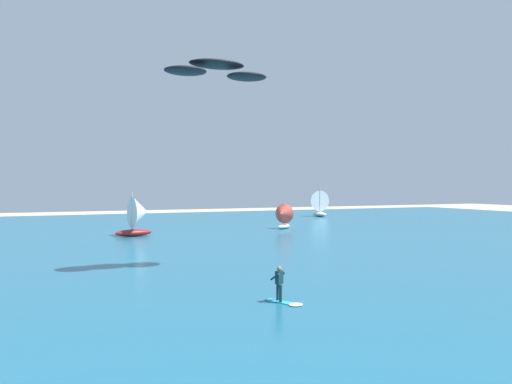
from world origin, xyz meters
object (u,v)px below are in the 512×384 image
Objects in this scene: sailboat_mid_left at (139,216)px; kitesurfer at (282,290)px; sailboat_near_shore at (318,203)px; sailboat_anchored_offshore at (283,216)px; kite at (217,70)px.

kitesurfer is at bearing -89.29° from sailboat_mid_left.
sailboat_anchored_offshore is at bearing -130.28° from sailboat_near_shore.
kitesurfer is 33.22m from sailboat_mid_left.
kite is 57.99m from sailboat_near_shore.
kitesurfer is at bearing -122.25° from sailboat_near_shore.
kitesurfer is 0.58× the size of sailboat_anchored_offshore.
sailboat_near_shore is 1.07× the size of sailboat_mid_left.
sailboat_anchored_offshore is at bearing 5.19° from sailboat_mid_left.
kite is (0.16, 9.57, 12.12)m from kitesurfer.
sailboat_anchored_offshore is 0.74× the size of sailboat_mid_left.
kitesurfer is at bearing -90.96° from kite.
kite reaches higher than sailboat_mid_left.
sailboat_near_shore is (34.54, 45.41, -10.41)m from kite.
sailboat_near_shore is (34.70, 54.98, 1.71)m from kitesurfer.
sailboat_anchored_offshore is (17.61, 34.82, 0.99)m from kitesurfer.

